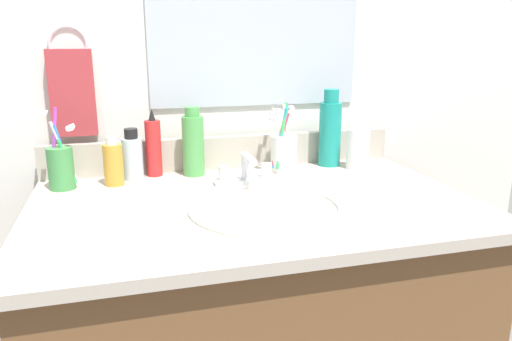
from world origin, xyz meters
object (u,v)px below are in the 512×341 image
object	(u,v)px
hand_towel	(72,93)
cup_green	(61,166)
bottle_mouthwash_teal	(330,131)
cup_white_ceramic	(283,151)
faucet	(246,173)
bottle_lotion_white	(358,146)
bottle_oil_amber	(113,163)
bottle_toner_green	(193,144)
bottle_spray_red	(153,147)
bottle_gel_clear	(132,157)

from	to	relation	value
hand_towel	cup_green	size ratio (longest dim) A/B	1.11
bottle_mouthwash_teal	cup_white_ceramic	size ratio (longest dim) A/B	1.15
hand_towel	faucet	xyz separation A→B (m)	(0.41, -0.19, -0.19)
cup_white_ceramic	bottle_lotion_white	bearing A→B (deg)	-7.69
cup_white_ceramic	bottle_oil_amber	bearing A→B (deg)	-178.02
bottle_lotion_white	cup_white_ceramic	xyz separation A→B (m)	(-0.21, 0.03, -0.01)
bottle_toner_green	bottle_spray_red	world-z (taller)	bottle_toner_green
hand_towel	bottle_oil_amber	distance (m)	0.22
bottle_oil_amber	cup_green	distance (m)	0.12
bottle_spray_red	cup_white_ceramic	world-z (taller)	cup_white_ceramic
bottle_mouthwash_teal	bottle_oil_amber	size ratio (longest dim) A/B	1.76
bottle_lotion_white	bottle_oil_amber	bearing A→B (deg)	178.89
bottle_spray_red	cup_white_ceramic	distance (m)	0.35
bottle_toner_green	bottle_spray_red	distance (m)	0.11
hand_towel	cup_white_ceramic	xyz separation A→B (m)	(0.54, -0.10, -0.16)
hand_towel	bottle_mouthwash_teal	distance (m)	0.70
bottle_toner_green	bottle_spray_red	size ratio (longest dim) A/B	1.02
hand_towel	faucet	world-z (taller)	hand_towel
bottle_gel_clear	cup_green	bearing A→B (deg)	-165.38
bottle_spray_red	cup_green	distance (m)	0.24
faucet	bottle_spray_red	xyz separation A→B (m)	(-0.22, 0.14, 0.05)
bottle_mouthwash_teal	cup_white_ceramic	xyz separation A→B (m)	(-0.15, -0.03, -0.04)
bottle_gel_clear	cup_white_ceramic	bearing A→B (deg)	-3.94
cup_white_ceramic	bottle_mouthwash_teal	bearing A→B (deg)	10.36
bottle_toner_green	bottle_oil_amber	world-z (taller)	bottle_toner_green
bottle_oil_amber	cup_white_ceramic	world-z (taller)	cup_white_ceramic
bottle_gel_clear	bottle_spray_red	world-z (taller)	bottle_spray_red
faucet	bottle_mouthwash_teal	bearing A→B (deg)	23.40
bottle_spray_red	bottle_lotion_white	bearing A→B (deg)	-7.75
bottle_oil_amber	bottle_gel_clear	bearing A→B (deg)	42.20
bottle_mouthwash_teal	cup_green	world-z (taller)	bottle_mouthwash_teal
bottle_mouthwash_teal	bottle_lotion_white	size ratio (longest dim) A/B	1.58
faucet	bottle_oil_amber	size ratio (longest dim) A/B	1.29
bottle_lotion_white	cup_white_ceramic	size ratio (longest dim) A/B	0.73
faucet	bottle_spray_red	bearing A→B (deg)	146.99
bottle_mouthwash_teal	bottle_gel_clear	distance (m)	0.55
bottle_toner_green	cup_white_ceramic	size ratio (longest dim) A/B	0.97
cup_green	cup_white_ceramic	distance (m)	0.57
bottle_mouthwash_teal	bottle_oil_amber	xyz separation A→B (m)	(-0.60, -0.04, -0.04)
bottle_toner_green	bottle_gel_clear	size ratio (longest dim) A/B	1.38
bottle_mouthwash_teal	cup_green	xyz separation A→B (m)	(-0.72, -0.04, -0.04)
bottle_mouthwash_teal	cup_green	distance (m)	0.72
bottle_mouthwash_teal	bottle_lotion_white	xyz separation A→B (m)	(0.06, -0.06, -0.04)
faucet	bottle_spray_red	world-z (taller)	bottle_spray_red
hand_towel	bottle_mouthwash_teal	size ratio (longest dim) A/B	1.01
bottle_oil_amber	bottle_gel_clear	distance (m)	0.06
bottle_mouthwash_teal	bottle_oil_amber	distance (m)	0.60
bottle_gel_clear	bottle_mouthwash_teal	bearing A→B (deg)	-0.05
bottle_mouthwash_teal	bottle_spray_red	distance (m)	0.50
bottle_oil_amber	bottle_lotion_white	bearing A→B (deg)	-1.11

